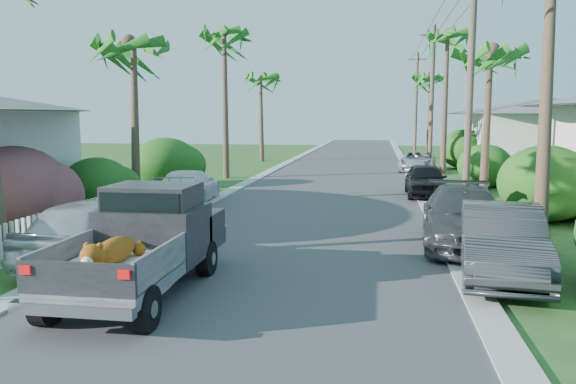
% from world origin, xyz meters
% --- Properties ---
extents(ground, '(120.00, 120.00, 0.00)m').
position_xyz_m(ground, '(0.00, 0.00, 0.00)').
color(ground, '#23491B').
rests_on(ground, ground).
extents(road, '(8.00, 100.00, 0.02)m').
position_xyz_m(road, '(0.00, 25.00, 0.01)').
color(road, '#38383A').
rests_on(road, ground).
extents(curb_left, '(0.60, 100.00, 0.06)m').
position_xyz_m(curb_left, '(-4.30, 25.00, 0.03)').
color(curb_left, '#A5A39E').
rests_on(curb_left, ground).
extents(curb_right, '(0.60, 100.00, 0.06)m').
position_xyz_m(curb_right, '(4.30, 25.00, 0.03)').
color(curb_right, '#A5A39E').
rests_on(curb_right, ground).
extents(pickup_truck, '(1.98, 5.12, 2.06)m').
position_xyz_m(pickup_truck, '(-2.08, 2.01, 1.01)').
color(pickup_truck, black).
rests_on(pickup_truck, ground).
extents(parked_car_rn, '(2.14, 4.77, 1.52)m').
position_xyz_m(parked_car_rn, '(5.00, 3.91, 0.76)').
color(parked_car_rn, '#2D2F32').
rests_on(parked_car_rn, ground).
extents(parked_car_rm, '(2.47, 5.33, 1.51)m').
position_xyz_m(parked_car_rm, '(4.67, 7.00, 0.75)').
color(parked_car_rm, '#303336').
rests_on(parked_car_rm, ground).
extents(parked_car_rf, '(1.66, 4.10, 1.40)m').
position_xyz_m(parked_car_rf, '(4.42, 16.27, 0.70)').
color(parked_car_rf, black).
rests_on(parked_car_rf, ground).
extents(parked_car_rd, '(2.62, 4.78, 1.27)m').
position_xyz_m(parked_car_rd, '(4.82, 27.54, 0.63)').
color(parked_car_rd, '#B5B6BD').
rests_on(parked_car_rd, ground).
extents(parked_car_ln, '(2.13, 4.72, 1.57)m').
position_xyz_m(parked_car_ln, '(-4.11, 3.73, 0.79)').
color(parked_car_ln, silver).
rests_on(parked_car_ln, ground).
extents(parked_car_lf, '(2.32, 4.74, 1.33)m').
position_xyz_m(parked_car_lf, '(-5.00, 12.76, 0.66)').
color(parked_car_lf, white).
rests_on(parked_car_lf, ground).
extents(palm_l_b, '(4.40, 4.40, 7.40)m').
position_xyz_m(palm_l_b, '(-6.80, 12.00, 6.15)').
color(palm_l_b, brown).
rests_on(palm_l_b, ground).
extents(palm_l_c, '(4.40, 4.40, 9.20)m').
position_xyz_m(palm_l_c, '(-6.00, 22.00, 7.91)').
color(palm_l_c, brown).
rests_on(palm_l_c, ground).
extents(palm_l_d, '(4.40, 4.40, 7.70)m').
position_xyz_m(palm_l_d, '(-6.50, 34.00, 6.44)').
color(palm_l_d, brown).
rests_on(palm_l_d, ground).
extents(palm_r_b, '(4.40, 4.40, 7.20)m').
position_xyz_m(palm_r_b, '(6.60, 15.00, 5.95)').
color(palm_r_b, brown).
rests_on(palm_r_b, ground).
extents(palm_r_c, '(4.40, 4.40, 9.40)m').
position_xyz_m(palm_r_c, '(6.20, 26.00, 8.11)').
color(palm_r_c, brown).
rests_on(palm_r_c, ground).
extents(palm_r_d, '(4.40, 4.40, 8.00)m').
position_xyz_m(palm_r_d, '(6.50, 40.00, 6.74)').
color(palm_r_d, brown).
rests_on(palm_r_d, ground).
extents(shrub_l_b, '(3.00, 3.30, 2.60)m').
position_xyz_m(shrub_l_b, '(-7.80, 6.00, 1.30)').
color(shrub_l_b, '#B31953').
rests_on(shrub_l_b, ground).
extents(shrub_l_c, '(2.40, 2.64, 2.00)m').
position_xyz_m(shrub_l_c, '(-7.40, 10.00, 1.00)').
color(shrub_l_c, '#173F12').
rests_on(shrub_l_c, ground).
extents(shrub_l_d, '(3.20, 3.52, 2.40)m').
position_xyz_m(shrub_l_d, '(-8.00, 18.00, 1.20)').
color(shrub_l_d, '#173F12').
rests_on(shrub_l_d, ground).
extents(shrub_r_b, '(3.00, 3.30, 2.50)m').
position_xyz_m(shrub_r_b, '(7.80, 11.00, 1.25)').
color(shrub_r_b, '#173F12').
rests_on(shrub_r_b, ground).
extents(shrub_r_c, '(2.60, 2.86, 2.10)m').
position_xyz_m(shrub_r_c, '(7.50, 20.00, 1.05)').
color(shrub_r_c, '#173F12').
rests_on(shrub_r_c, ground).
extents(shrub_r_d, '(3.20, 3.52, 2.60)m').
position_xyz_m(shrub_r_d, '(8.00, 30.00, 1.30)').
color(shrub_r_d, '#173F12').
rests_on(shrub_r_d, ground).
extents(picket_fence, '(0.10, 11.00, 1.00)m').
position_xyz_m(picket_fence, '(-6.00, 5.50, 0.50)').
color(picket_fence, white).
rests_on(picket_fence, ground).
extents(house_right_far, '(9.00, 8.00, 4.60)m').
position_xyz_m(house_right_far, '(13.00, 30.00, 2.12)').
color(house_right_far, silver).
rests_on(house_right_far, ground).
extents(utility_pole_b, '(1.60, 0.26, 9.00)m').
position_xyz_m(utility_pole_b, '(5.60, 13.00, 4.60)').
color(utility_pole_b, brown).
rests_on(utility_pole_b, ground).
extents(utility_pole_c, '(1.60, 0.26, 9.00)m').
position_xyz_m(utility_pole_c, '(5.60, 28.00, 4.60)').
color(utility_pole_c, brown).
rests_on(utility_pole_c, ground).
extents(utility_pole_d, '(1.60, 0.26, 9.00)m').
position_xyz_m(utility_pole_d, '(5.60, 43.00, 4.60)').
color(utility_pole_d, brown).
rests_on(utility_pole_d, ground).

